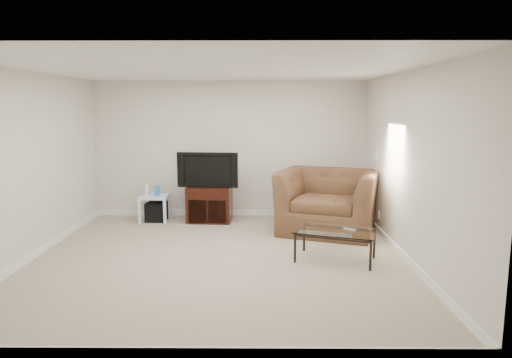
{
  "coord_description": "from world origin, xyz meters",
  "views": [
    {
      "loc": [
        0.55,
        -5.92,
        2.02
      ],
      "look_at": [
        0.5,
        1.2,
        0.9
      ],
      "focal_mm": 32.0,
      "sensor_mm": 36.0,
      "label": 1
    }
  ],
  "objects_px": {
    "side_table": "(155,208)",
    "recliner": "(328,191)",
    "television": "(209,169)",
    "tv_stand": "(210,204)",
    "subwoofer": "(157,212)",
    "coffee_table": "(335,246)"
  },
  "relations": [
    {
      "from": "tv_stand",
      "to": "coffee_table",
      "type": "relative_size",
      "value": 0.74
    },
    {
      "from": "recliner",
      "to": "coffee_table",
      "type": "height_order",
      "value": "recliner"
    },
    {
      "from": "tv_stand",
      "to": "subwoofer",
      "type": "bearing_deg",
      "value": -177.88
    },
    {
      "from": "television",
      "to": "side_table",
      "type": "xyz_separation_m",
      "value": [
        -0.99,
        0.03,
        -0.71
      ]
    },
    {
      "from": "side_table",
      "to": "recliner",
      "type": "xyz_separation_m",
      "value": [
        3.0,
        -0.65,
        0.44
      ]
    },
    {
      "from": "side_table",
      "to": "subwoofer",
      "type": "xyz_separation_m",
      "value": [
        0.03,
        0.02,
        -0.07
      ]
    },
    {
      "from": "side_table",
      "to": "subwoofer",
      "type": "relative_size",
      "value": 1.43
    },
    {
      "from": "recliner",
      "to": "coffee_table",
      "type": "xyz_separation_m",
      "value": [
        -0.12,
        -1.47,
        -0.47
      ]
    },
    {
      "from": "coffee_table",
      "to": "recliner",
      "type": "bearing_deg",
      "value": 85.44
    },
    {
      "from": "subwoofer",
      "to": "recliner",
      "type": "bearing_deg",
      "value": -12.62
    },
    {
      "from": "coffee_table",
      "to": "television",
      "type": "bearing_deg",
      "value": 132.35
    },
    {
      "from": "tv_stand",
      "to": "side_table",
      "type": "relative_size",
      "value": 1.58
    },
    {
      "from": "side_table",
      "to": "recliner",
      "type": "bearing_deg",
      "value": -12.13
    },
    {
      "from": "tv_stand",
      "to": "television",
      "type": "xyz_separation_m",
      "value": [
        -0.0,
        -0.03,
        0.63
      ]
    },
    {
      "from": "television",
      "to": "subwoofer",
      "type": "height_order",
      "value": "television"
    },
    {
      "from": "television",
      "to": "recliner",
      "type": "xyz_separation_m",
      "value": [
        2.02,
        -0.61,
        -0.27
      ]
    },
    {
      "from": "side_table",
      "to": "coffee_table",
      "type": "bearing_deg",
      "value": -36.23
    },
    {
      "from": "television",
      "to": "subwoofer",
      "type": "relative_size",
      "value": 2.93
    },
    {
      "from": "side_table",
      "to": "recliner",
      "type": "relative_size",
      "value": 0.32
    },
    {
      "from": "television",
      "to": "subwoofer",
      "type": "bearing_deg",
      "value": -177.46
    },
    {
      "from": "tv_stand",
      "to": "television",
      "type": "bearing_deg",
      "value": -90.0
    },
    {
      "from": "side_table",
      "to": "subwoofer",
      "type": "distance_m",
      "value": 0.08
    }
  ]
}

